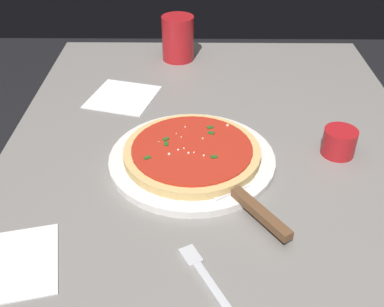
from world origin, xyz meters
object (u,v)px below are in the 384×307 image
Objects in this scene: serving_plate at (192,159)px; fork at (212,286)px; cup_small_sauce at (339,142)px; napkin_loose_left at (20,263)px; napkin_folded_right at (123,97)px; pizza_server at (244,200)px; cup_tall_drink at (178,38)px; pizza at (192,152)px.

serving_plate reaches higher than fork.
napkin_loose_left is at bearing 118.16° from cup_small_sauce.
napkin_folded_right is 0.58m from fork.
pizza_server is 0.35m from napkin_loose_left.
pizza_server is 1.20× the size of fork.
pizza_server is 3.26× the size of cup_small_sauce.
cup_small_sauce is at bearing -143.84° from cup_tall_drink.
cup_tall_drink reaches higher than napkin_loose_left.
fork is at bearing 160.72° from pizza_server.
cup_tall_drink is (0.60, 0.13, 0.04)m from pizza_server.
serving_plate is 0.30m from napkin_folded_right.
napkin_loose_left is at bearing 81.58° from fork.
cup_small_sauce is at bearing -83.55° from pizza.
napkin_folded_right and napkin_loose_left have the same top height.
pizza is 0.29m from fork.
fork is at bearing -160.38° from napkin_folded_right.
pizza_server reaches higher than fork.
cup_tall_drink reaches higher than pizza_server.
serving_plate is 2.67× the size of cup_tall_drink.
fork is at bearing -174.08° from pizza.
cup_tall_drink reaches higher than pizza.
napkin_loose_left is (-0.72, 0.20, -0.06)m from cup_tall_drink.
pizza_server is (-0.13, -0.09, 0.01)m from serving_plate.
cup_tall_drink is 0.67× the size of fork.
cup_small_sauce is 0.60m from napkin_loose_left.
cup_small_sauce is at bearing -50.28° from pizza_server.
fork is (-0.32, 0.25, -0.02)m from cup_small_sauce.
pizza_server is 0.61m from cup_tall_drink.
pizza is at bearing -44.58° from napkin_loose_left.
napkin_folded_right is 0.85× the size of fork.
pizza_server is at bearing -145.93° from serving_plate.
pizza is 0.28m from cup_small_sauce.
napkin_loose_left is at bearing 135.41° from serving_plate.
serving_plate is at bearing 96.45° from cup_small_sauce.
serving_plate is 1.50× the size of pizza_server.
napkin_loose_left is (-0.25, 0.25, -0.02)m from pizza.
pizza_server is at bearing -167.88° from cup_tall_drink.
pizza is 0.16m from pizza_server.
cup_small_sauce is (-0.44, -0.32, -0.03)m from cup_tall_drink.
cup_tall_drink is at bearing 12.12° from pizza_server.
pizza_server reaches higher than napkin_loose_left.
pizza_server is at bearing -146.71° from napkin_folded_right.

